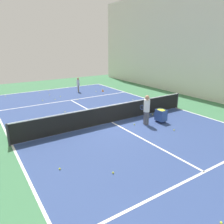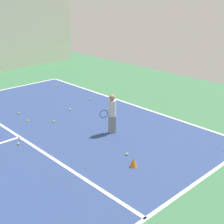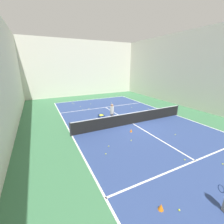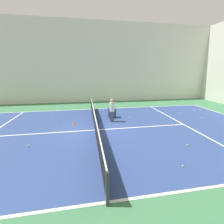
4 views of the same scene
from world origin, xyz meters
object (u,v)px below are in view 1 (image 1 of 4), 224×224
(ball_cart, at_px, (161,113))
(coach_at_net, at_px, (147,108))
(tennis_net, at_px, (112,113))
(training_cone_0, at_px, (103,90))
(player_near_baseline, at_px, (78,84))
(training_cone_1, at_px, (115,111))

(ball_cart, bearing_deg, coach_at_net, -10.32)
(tennis_net, xyz_separation_m, training_cone_0, (-3.82, -7.45, -0.42))
(coach_at_net, xyz_separation_m, ball_cart, (-0.98, 0.18, -0.43))
(player_near_baseline, distance_m, training_cone_0, 2.37)
(ball_cart, bearing_deg, player_near_baseline, -86.51)
(coach_at_net, relative_size, ball_cart, 2.19)
(training_cone_0, bearing_deg, coach_at_net, 74.81)
(tennis_net, height_order, coach_at_net, coach_at_net)
(ball_cart, distance_m, training_cone_0, 9.06)
(training_cone_1, bearing_deg, ball_cart, 114.73)
(tennis_net, xyz_separation_m, coach_at_net, (-1.44, 1.32, 0.42))
(coach_at_net, distance_m, training_cone_1, 2.84)
(tennis_net, xyz_separation_m, player_near_baseline, (-1.81, -8.53, 0.22))
(coach_at_net, distance_m, ball_cart, 1.09)
(player_near_baseline, xyz_separation_m, training_cone_0, (-2.01, 1.09, -0.64))
(tennis_net, xyz_separation_m, training_cone_1, (-1.10, -1.37, -0.42))
(coach_at_net, bearing_deg, player_near_baseline, -2.92)
(training_cone_1, bearing_deg, coach_at_net, 97.15)
(coach_at_net, distance_m, training_cone_0, 9.12)
(coach_at_net, bearing_deg, training_cone_1, 6.38)
(coach_at_net, relative_size, training_cone_0, 6.56)
(ball_cart, relative_size, training_cone_1, 3.16)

